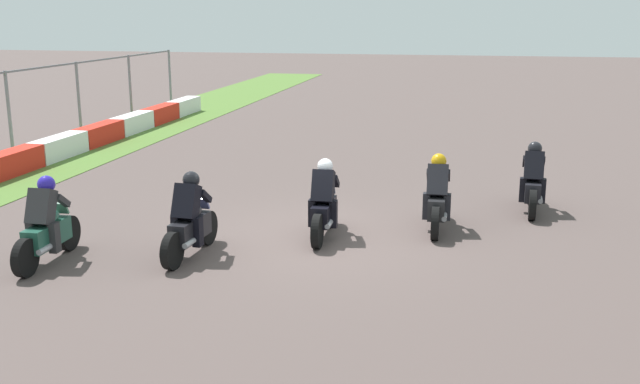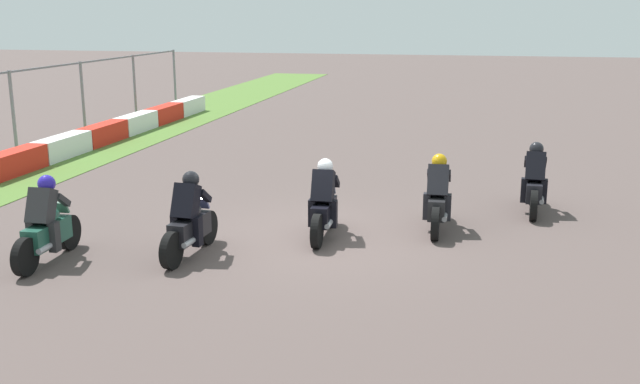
{
  "view_description": "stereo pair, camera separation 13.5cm",
  "coord_description": "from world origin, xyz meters",
  "px_view_note": "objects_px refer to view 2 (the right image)",
  "views": [
    {
      "loc": [
        -13.15,
        -2.79,
        4.23
      ],
      "look_at": [
        -0.02,
        -0.04,
        0.9
      ],
      "focal_mm": 41.19,
      "sensor_mm": 36.0,
      "label": 1
    },
    {
      "loc": [
        -13.12,
        -2.92,
        4.23
      ],
      "look_at": [
        -0.02,
        -0.04,
        0.9
      ],
      "focal_mm": 41.19,
      "sensor_mm": 36.0,
      "label": 2
    }
  ],
  "objects_px": {
    "rider_lane_a": "(534,184)",
    "rider_lane_e": "(47,227)",
    "rider_lane_b": "(438,199)",
    "rider_lane_c": "(324,205)",
    "rider_lane_d": "(190,222)"
  },
  "relations": [
    {
      "from": "rider_lane_c",
      "to": "rider_lane_e",
      "type": "bearing_deg",
      "value": 117.61
    },
    {
      "from": "rider_lane_c",
      "to": "rider_lane_a",
      "type": "bearing_deg",
      "value": -57.45
    },
    {
      "from": "rider_lane_b",
      "to": "rider_lane_e",
      "type": "distance_m",
      "value": 7.25
    },
    {
      "from": "rider_lane_d",
      "to": "rider_lane_e",
      "type": "xyz_separation_m",
      "value": [
        -0.82,
        2.27,
        0.0
      ]
    },
    {
      "from": "rider_lane_b",
      "to": "rider_lane_d",
      "type": "xyz_separation_m",
      "value": [
        -2.55,
        4.15,
        0.0
      ]
    },
    {
      "from": "rider_lane_b",
      "to": "rider_lane_e",
      "type": "xyz_separation_m",
      "value": [
        -3.37,
        6.42,
        0.0
      ]
    },
    {
      "from": "rider_lane_e",
      "to": "rider_lane_d",
      "type": "bearing_deg",
      "value": -71.81
    },
    {
      "from": "rider_lane_d",
      "to": "rider_lane_e",
      "type": "relative_size",
      "value": 1.0
    },
    {
      "from": "rider_lane_c",
      "to": "rider_lane_e",
      "type": "height_order",
      "value": "same"
    },
    {
      "from": "rider_lane_d",
      "to": "rider_lane_a",
      "type": "bearing_deg",
      "value": -50.61
    },
    {
      "from": "rider_lane_b",
      "to": "rider_lane_e",
      "type": "bearing_deg",
      "value": 116.79
    },
    {
      "from": "rider_lane_c",
      "to": "rider_lane_e",
      "type": "distance_m",
      "value": 4.97
    },
    {
      "from": "rider_lane_e",
      "to": "rider_lane_a",
      "type": "bearing_deg",
      "value": -60.21
    },
    {
      "from": "rider_lane_a",
      "to": "rider_lane_e",
      "type": "distance_m",
      "value": 9.81
    },
    {
      "from": "rider_lane_a",
      "to": "rider_lane_e",
      "type": "relative_size",
      "value": 1.0
    }
  ]
}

